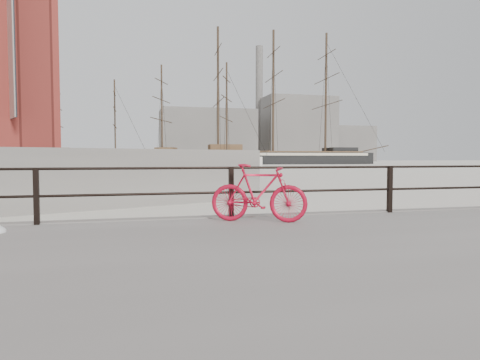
{
  "coord_description": "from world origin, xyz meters",
  "views": [
    {
      "loc": [
        -5.36,
        -8.24,
        1.53
      ],
      "look_at": [
        -2.91,
        1.5,
        1.0
      ],
      "focal_mm": 32.0,
      "sensor_mm": 36.0,
      "label": 1
    }
  ],
  "objects": [
    {
      "name": "smokestack",
      "position": [
        42.0,
        150.0,
        22.0
      ],
      "size": [
        2.8,
        2.8,
        44.0
      ],
      "primitive_type": "cylinder",
      "color": "gray",
      "rests_on": "ground"
    },
    {
      "name": "barque_black",
      "position": [
        26.62,
        87.17,
        0.0
      ],
      "size": [
        58.07,
        21.91,
        32.51
      ],
      "primitive_type": null,
      "rotation": [
        0.0,
        0.0,
        -0.06
      ],
      "color": "black",
      "rests_on": "ground"
    },
    {
      "name": "industrial_mid",
      "position": [
        55.0,
        145.0,
        12.0
      ],
      "size": [
        26.0,
        20.0,
        24.0
      ],
      "primitive_type": "cube",
      "color": "gray",
      "rests_on": "ground"
    },
    {
      "name": "guardrail",
      "position": [
        0.0,
        -0.15,
        0.85
      ],
      "size": [
        28.0,
        0.1,
        1.0
      ],
      "primitive_type": null,
      "color": "black",
      "rests_on": "promenade"
    },
    {
      "name": "industrial_east",
      "position": [
        78.0,
        150.0,
        7.0
      ],
      "size": [
        20.0,
        16.0,
        14.0
      ],
      "primitive_type": "cube",
      "color": "gray",
      "rests_on": "ground"
    },
    {
      "name": "schooner_mid",
      "position": [
        6.08,
        73.37,
        0.0
      ],
      "size": [
        30.47,
        22.03,
        20.26
      ],
      "primitive_type": null,
      "rotation": [
        0.0,
        0.0,
        -0.41
      ],
      "color": "silver",
      "rests_on": "ground"
    },
    {
      "name": "ground",
      "position": [
        0.0,
        0.0,
        0.0
      ],
      "size": [
        400.0,
        400.0,
        0.0
      ],
      "primitive_type": "plane",
      "color": "white",
      "rests_on": "ground"
    },
    {
      "name": "bicycle",
      "position": [
        -3.13,
        -0.79,
        0.88
      ],
      "size": [
        1.71,
        0.97,
        1.06
      ],
      "primitive_type": "imported",
      "rotation": [
        0.0,
        0.0,
        -0.42
      ],
      "color": "red",
      "rests_on": "promenade"
    },
    {
      "name": "schooner_left",
      "position": [
        -13.51,
        76.01,
        0.0
      ],
      "size": [
        22.29,
        10.49,
        17.01
      ],
      "primitive_type": null,
      "rotation": [
        0.0,
        0.0,
        -0.02
      ],
      "color": "beige",
      "rests_on": "ground"
    },
    {
      "name": "industrial_west",
      "position": [
        20.0,
        140.0,
        9.0
      ],
      "size": [
        32.0,
        18.0,
        18.0
      ],
      "primitive_type": "cube",
      "color": "gray",
      "rests_on": "ground"
    }
  ]
}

